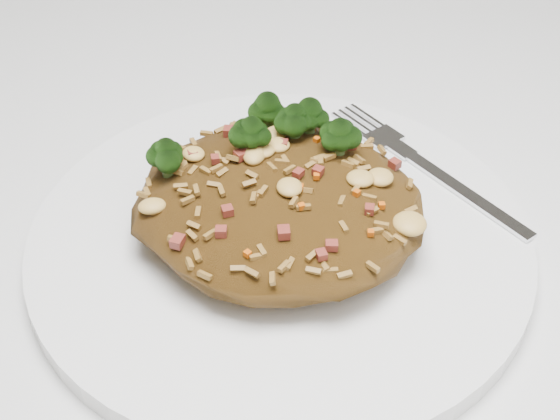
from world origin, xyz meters
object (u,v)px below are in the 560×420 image
object	(u,v)px
fried_rice	(280,191)
fork	(437,174)
dining_table	(374,314)
plate	(280,239)

from	to	relation	value
fried_rice	fork	xyz separation A→B (m)	(0.09, 0.06, -0.03)
dining_table	fried_rice	bearing A→B (deg)	-146.09
dining_table	plate	size ratio (longest dim) A/B	4.23
plate	fried_rice	bearing A→B (deg)	107.70
dining_table	plate	xyz separation A→B (m)	(-0.06, -0.04, 0.10)
plate	fried_rice	world-z (taller)	fried_rice
dining_table	fork	xyz separation A→B (m)	(0.03, 0.03, 0.11)
dining_table	fork	size ratio (longest dim) A/B	9.21
plate	fork	distance (m)	0.11
fried_rice	fork	bearing A→B (deg)	36.90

